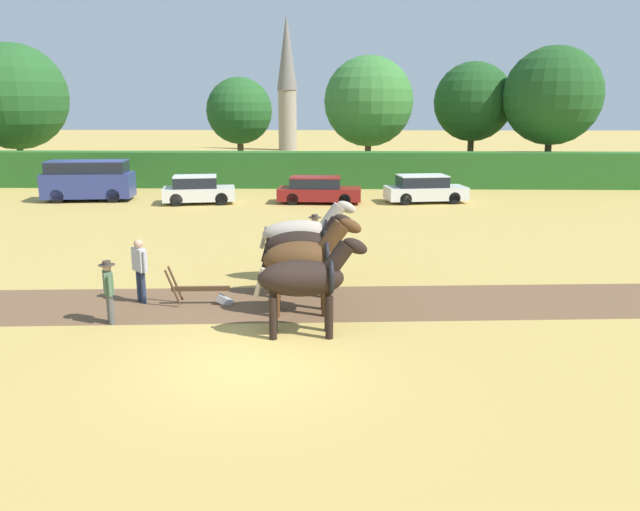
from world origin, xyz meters
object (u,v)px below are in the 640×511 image
farmer_at_plow (140,266)px  parked_car_left (198,190)px  parked_van (88,180)px  tree_center_right (473,102)px  tree_right (553,96)px  farmer_beside_team (315,236)px  tree_center_left (239,111)px  draft_horse_lead_right (305,259)px  plow (206,293)px  tree_left (14,97)px  draft_horse_trail_right (304,234)px  draft_horse_trail_left (304,247)px  parked_car_center (425,189)px  church_spire (287,80)px  farmer_onlooker_left (109,288)px  draft_horse_lead_left (306,279)px  parked_car_center_left (318,190)px  tree_center (369,102)px

farmer_at_plow → parked_car_left: farmer_at_plow is taller
parked_van → tree_center_right: bearing=20.2°
tree_right → farmer_beside_team: tree_right is taller
tree_center_left → tree_right: tree_right is taller
tree_center_left → draft_horse_lead_right: size_ratio=2.68×
farmer_beside_team → farmer_at_plow: bearing=-86.0°
plow → farmer_beside_team: (2.78, 4.29, 0.69)m
tree_left → draft_horse_trail_right: bearing=-50.5°
draft_horse_trail_left → parked_car_center: bearing=68.1°
church_spire → farmer_beside_team: size_ratio=8.80×
draft_horse_lead_right → farmer_onlooker_left: (-4.76, -0.90, -0.53)m
draft_horse_lead_left → draft_horse_trail_left: (-0.20, 3.16, 0.03)m
tree_left → tree_right: (37.29, -2.13, 0.01)m
draft_horse_lead_right → tree_right: bearing=57.8°
draft_horse_lead_left → plow: draft_horse_lead_left is taller
tree_center_left → farmer_beside_team: size_ratio=4.12×
draft_horse_trail_right → farmer_onlooker_left: size_ratio=1.88×
draft_horse_trail_left → draft_horse_trail_right: draft_horse_trail_right is taller
parked_car_center_left → tree_center: bearing=75.5°
plow → parked_car_left: bearing=99.3°
farmer_at_plow → parked_car_center_left: 18.21m
tree_right → farmer_at_plow: bearing=-126.0°
church_spire → plow: (2.25, -58.22, -7.64)m
farmer_beside_team → parked_van: parked_van is taller
tree_left → draft_horse_lead_left: (22.29, -31.43, -4.40)m
tree_left → tree_center: (25.19, -0.62, -0.34)m
tree_center_right → farmer_at_plow: (-15.00, -29.86, -4.38)m
parked_car_center_left → draft_horse_trail_right: bearing=-87.9°
tree_center_right → parked_car_center: bearing=-112.4°
draft_horse_lead_left → parked_car_left: draft_horse_lead_left is taller
tree_center_left → draft_horse_lead_left: bearing=-78.8°
tree_center_right → draft_horse_lead_right: tree_center_right is taller
parked_car_center → tree_right: bearing=34.2°
tree_center_left → parked_van: size_ratio=1.43×
farmer_beside_team → parked_car_center_left: farmer_beside_team is taller
tree_center → plow: bearing=-101.3°
tree_center → draft_horse_trail_right: tree_center is taller
tree_left → tree_right: size_ratio=1.05×
plow → farmer_beside_team: size_ratio=1.03×
tree_right → parked_car_left: (-21.82, -9.57, -5.06)m
plow → parked_car_center_left: (2.50, 17.86, 0.37)m
tree_center → tree_center_right: tree_center is taller
draft_horse_lead_left → draft_horse_trail_right: 4.75m
tree_right → draft_horse_trail_right: size_ratio=3.03×
draft_horse_trail_left → tree_right: bearing=56.2°
plow → parked_car_left: size_ratio=0.44×
parked_car_left → tree_center_right: bearing=25.6°
tree_center_right → draft_horse_trail_right: size_ratio=2.76×
parked_van → parked_car_left: parked_van is taller
draft_horse_trail_right → draft_horse_lead_left: bearing=-90.1°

